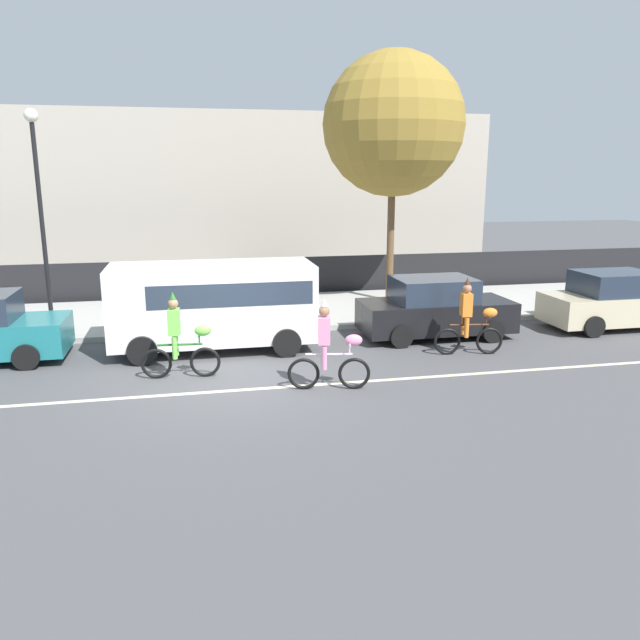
% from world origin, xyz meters
% --- Properties ---
extents(ground_plane, '(80.00, 80.00, 0.00)m').
position_xyz_m(ground_plane, '(0.00, 0.00, 0.00)').
color(ground_plane, '#4C4C4F').
extents(road_centre_line, '(36.00, 0.14, 0.01)m').
position_xyz_m(road_centre_line, '(0.00, -0.50, 0.00)').
color(road_centre_line, beige).
rests_on(road_centre_line, ground).
extents(sidewalk_curb, '(60.00, 5.00, 0.15)m').
position_xyz_m(sidewalk_curb, '(0.00, 6.50, 0.07)').
color(sidewalk_curb, '#ADAAA3').
rests_on(sidewalk_curb, ground).
extents(fence_line, '(40.00, 0.08, 1.40)m').
position_xyz_m(fence_line, '(0.00, 9.40, 0.70)').
color(fence_line, black).
rests_on(fence_line, ground).
extents(building_backdrop, '(28.00, 8.00, 6.91)m').
position_xyz_m(building_backdrop, '(-1.46, 18.00, 3.45)').
color(building_backdrop, '#B2A899').
rests_on(building_backdrop, ground).
extents(parade_cyclist_lime, '(1.72, 0.50, 1.92)m').
position_xyz_m(parade_cyclist_lime, '(-1.08, 0.59, 0.84)').
color(parade_cyclist_lime, black).
rests_on(parade_cyclist_lime, ground).
extents(parade_cyclist_pink, '(1.70, 0.54, 1.92)m').
position_xyz_m(parade_cyclist_pink, '(1.93, -0.80, 0.84)').
color(parade_cyclist_pink, black).
rests_on(parade_cyclist_pink, ground).
extents(parade_cyclist_orange, '(1.71, 0.52, 1.92)m').
position_xyz_m(parade_cyclist_orange, '(5.85, 0.98, 0.84)').
color(parade_cyclist_orange, black).
rests_on(parade_cyclist_orange, ground).
extents(parked_van_white, '(5.00, 2.22, 2.18)m').
position_xyz_m(parked_van_white, '(-0.21, 2.70, 1.28)').
color(parked_van_white, white).
rests_on(parked_van_white, ground).
extents(parked_car_beige, '(4.10, 1.92, 1.64)m').
position_xyz_m(parked_car_beige, '(11.14, 2.65, 0.78)').
color(parked_car_beige, beige).
rests_on(parked_car_beige, ground).
extents(parked_car_black, '(4.10, 1.92, 1.64)m').
position_xyz_m(parked_car_black, '(5.66, 2.74, 0.78)').
color(parked_car_black, black).
rests_on(parked_car_black, ground).
extents(street_lamp_post, '(0.36, 0.36, 5.86)m').
position_xyz_m(street_lamp_post, '(-4.64, 5.29, 3.99)').
color(street_lamp_post, black).
rests_on(street_lamp_post, sidewalk_curb).
extents(street_tree_near_lamp, '(4.55, 4.55, 8.01)m').
position_xyz_m(street_tree_near_lamp, '(5.78, 7.09, 5.87)').
color(street_tree_near_lamp, brown).
rests_on(street_tree_near_lamp, sidewalk_curb).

